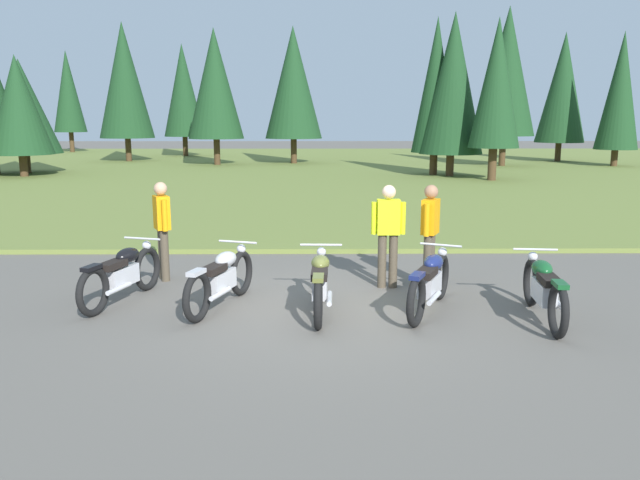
# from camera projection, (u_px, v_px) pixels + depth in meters

# --- Properties ---
(ground_plane) EXTENTS (140.00, 140.00, 0.00)m
(ground_plane) POSITION_uv_depth(u_px,v_px,m) (320.00, 309.00, 9.01)
(ground_plane) COLOR #605B54
(grass_moorland) EXTENTS (80.00, 44.00, 0.10)m
(grass_moorland) POSITION_uv_depth(u_px,v_px,m) (315.00, 168.00, 34.29)
(grass_moorland) COLOR olive
(grass_moorland) RESTS_ON ground
(forest_treeline) EXTENTS (38.65, 26.18, 8.75)m
(forest_treeline) POSITION_uv_depth(u_px,v_px,m) (269.00, 86.00, 34.72)
(forest_treeline) COLOR #47331E
(forest_treeline) RESTS_ON ground
(motorcycle_black) EXTENTS (0.82, 2.04, 0.88)m
(motorcycle_black) POSITION_uv_depth(u_px,v_px,m) (122.00, 273.00, 9.28)
(motorcycle_black) COLOR black
(motorcycle_black) RESTS_ON ground
(motorcycle_silver) EXTENTS (0.87, 2.02, 0.88)m
(motorcycle_silver) POSITION_uv_depth(u_px,v_px,m) (221.00, 278.00, 9.02)
(motorcycle_silver) COLOR black
(motorcycle_silver) RESTS_ON ground
(motorcycle_olive) EXTENTS (0.62, 2.10, 0.88)m
(motorcycle_olive) POSITION_uv_depth(u_px,v_px,m) (320.00, 283.00, 8.77)
(motorcycle_olive) COLOR black
(motorcycle_olive) RESTS_ON ground
(motorcycle_navy) EXTENTS (1.02, 1.95, 0.88)m
(motorcycle_navy) POSITION_uv_depth(u_px,v_px,m) (430.00, 282.00, 8.81)
(motorcycle_navy) COLOR black
(motorcycle_navy) RESTS_ON ground
(motorcycle_british_green) EXTENTS (0.62, 2.10, 0.88)m
(motorcycle_british_green) POSITION_uv_depth(u_px,v_px,m) (544.00, 289.00, 8.45)
(motorcycle_british_green) COLOR black
(motorcycle_british_green) RESTS_ON ground
(rider_near_row_end) EXTENTS (0.55, 0.22, 1.67)m
(rider_near_row_end) POSITION_uv_depth(u_px,v_px,m) (388.00, 230.00, 10.00)
(rider_near_row_end) COLOR #4C4233
(rider_near_row_end) RESTS_ON ground
(rider_in_hivis_vest) EXTENTS (0.35, 0.51, 1.67)m
(rider_in_hivis_vest) POSITION_uv_depth(u_px,v_px,m) (162.00, 225.00, 10.48)
(rider_in_hivis_vest) COLOR #4C4233
(rider_in_hivis_vest) RESTS_ON ground
(rider_checking_bike) EXTENTS (0.35, 0.51, 1.67)m
(rider_checking_bike) POSITION_uv_depth(u_px,v_px,m) (430.00, 230.00, 10.03)
(rider_checking_bike) COLOR #4C4233
(rider_checking_bike) RESTS_ON ground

